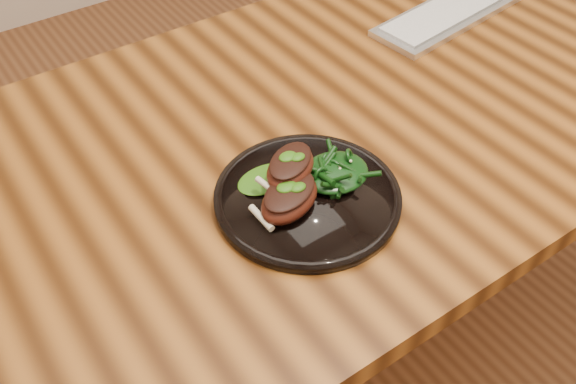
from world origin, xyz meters
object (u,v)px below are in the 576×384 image
Objects in this scene: plate at (308,197)px; greens_heap at (335,169)px; keyboard at (455,10)px; lamb_chop_front at (289,198)px; desk at (353,141)px.

greens_heap reaches higher than plate.
lamb_chop_front is at bearing -155.41° from keyboard.
greens_heap is 0.25× the size of keyboard.
lamb_chop_front is (-0.04, -0.01, 0.03)m from plate.
greens_heap is (0.09, 0.01, -0.01)m from lamb_chop_front.
keyboard is at bearing 25.28° from plate.
desk is 0.27m from plate.
greens_heap is at bearing -152.90° from keyboard.
plate is 0.67× the size of keyboard.
plate is 0.63m from keyboard.
greens_heap is (-0.15, -0.14, 0.12)m from desk.
lamb_chop_front is at bearing -171.08° from greens_heap.
keyboard is at bearing 24.59° from lamb_chop_front.
lamb_chop_front reaches higher than greens_heap.
lamb_chop_front is at bearing -166.17° from plate.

